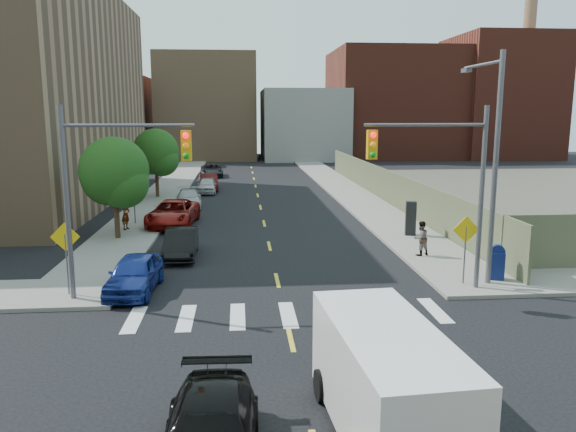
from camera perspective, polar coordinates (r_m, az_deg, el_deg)
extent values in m
plane|color=black|center=(15.56, 0.95, -15.18)|extent=(160.00, 160.00, 0.00)
cube|color=gray|center=(56.20, -11.36, 3.45)|extent=(3.50, 73.00, 0.15)
cube|color=gray|center=(56.60, 4.46, 3.67)|extent=(3.50, 73.00, 0.15)
cube|color=#5C5C41|center=(43.73, 9.76, 3.10)|extent=(0.12, 44.00, 2.50)
cube|color=#592319|center=(86.43, -18.96, 9.41)|extent=(14.00, 18.00, 12.00)
cube|color=#8C6B4C|center=(86.07, -8.12, 10.87)|extent=(14.00, 16.00, 15.00)
cube|color=gray|center=(84.50, 1.50, 9.28)|extent=(12.00, 16.00, 10.00)
cube|color=#592319|center=(89.10, 10.52, 11.10)|extent=(18.00, 18.00, 16.00)
cube|color=#592319|center=(92.79, 20.63, 11.20)|extent=(14.00, 16.00, 18.00)
cylinder|color=#8C6B4C|center=(94.81, 23.08, 14.04)|extent=(1.80, 1.80, 28.00)
cylinder|color=#59595E|center=(21.09, -21.53, 0.91)|extent=(0.18, 0.18, 7.00)
cylinder|color=#59595E|center=(20.31, -15.90, 8.85)|extent=(4.50, 0.12, 0.12)
cube|color=#E5A50C|center=(20.07, -10.29, 7.06)|extent=(0.35, 0.30, 1.05)
cylinder|color=#59595E|center=(22.10, 19.03, 1.48)|extent=(0.18, 0.18, 7.00)
cylinder|color=#59595E|center=(21.05, 13.81, 8.99)|extent=(4.50, 0.12, 0.12)
cube|color=#E5A50C|center=(20.54, 8.52, 7.19)|extent=(0.35, 0.30, 1.05)
cylinder|color=#59595E|center=(22.72, 20.29, 4.18)|extent=(0.20, 0.20, 9.00)
cylinder|color=#59595E|center=(24.24, 19.17, 14.32)|extent=(0.12, 3.50, 0.12)
cube|color=#59595E|center=(25.70, 17.68, 13.93)|extent=(0.25, 0.60, 0.18)
cylinder|color=#59595E|center=(22.11, -21.52, -4.77)|extent=(0.06, 0.06, 2.40)
cube|color=yellow|center=(21.86, -21.71, -1.99)|extent=(1.06, 0.04, 1.06)
cylinder|color=#59595E|center=(22.88, 17.49, -4.02)|extent=(0.06, 0.06, 2.40)
cube|color=yellow|center=(22.64, 17.64, -1.33)|extent=(1.06, 0.04, 1.06)
cylinder|color=#59595E|center=(34.98, -15.33, 0.98)|extent=(0.06, 0.06, 2.40)
cube|color=yellow|center=(34.82, -15.42, 2.77)|extent=(1.06, 0.04, 1.06)
cylinder|color=#332114|center=(31.13, -17.00, -0.01)|extent=(0.28, 0.28, 2.64)
sphere|color=#123F13|center=(30.80, -17.24, 4.38)|extent=(3.60, 3.60, 3.60)
sphere|color=#123F13|center=(30.47, -16.37, 3.23)|extent=(2.64, 2.64, 2.64)
sphere|color=#123F13|center=(31.32, -17.76, 3.67)|extent=(2.88, 2.88, 2.88)
cylinder|color=#332114|center=(45.74, -13.16, 3.39)|extent=(0.28, 0.28, 2.64)
sphere|color=#123F13|center=(45.52, -13.28, 6.39)|extent=(3.60, 3.60, 3.60)
sphere|color=#123F13|center=(45.20, -12.68, 5.62)|extent=(2.64, 2.64, 2.64)
sphere|color=#123F13|center=(46.01, -13.69, 5.89)|extent=(2.88, 2.88, 2.88)
imported|color=navy|center=(22.17, -15.34, -5.69)|extent=(1.92, 4.25, 1.42)
imported|color=black|center=(26.94, -10.82, -2.73)|extent=(1.48, 4.10, 1.34)
imported|color=maroon|center=(34.48, -11.60, 0.28)|extent=(3.05, 5.74, 1.54)
imported|color=#A1A4A8|center=(41.10, -10.08, 1.77)|extent=(2.13, 4.52, 1.27)
imported|color=#BDBDBD|center=(48.11, -8.19, 3.10)|extent=(1.73, 3.96, 1.33)
imported|color=#420F0D|center=(49.93, -8.07, 3.44)|extent=(1.91, 4.50, 1.44)
imported|color=black|center=(60.69, -7.76, 4.63)|extent=(2.64, 5.02, 1.35)
cube|color=white|center=(12.27, 9.94, -16.14)|extent=(2.40, 5.42, 2.24)
cube|color=black|center=(13.91, 7.24, -11.38)|extent=(1.96, 1.35, 0.91)
cylinder|color=black|center=(13.92, 3.49, -16.81)|extent=(0.34, 0.79, 0.77)
cylinder|color=black|center=(14.43, 11.31, -15.98)|extent=(0.34, 0.79, 0.77)
cube|color=navy|center=(24.02, 20.43, -4.75)|extent=(0.69, 0.60, 1.11)
cylinder|color=navy|center=(23.88, 20.52, -3.40)|extent=(0.62, 0.43, 0.57)
cube|color=black|center=(31.23, 12.36, -0.22)|extent=(0.62, 0.54, 1.85)
imported|color=gray|center=(33.28, -16.17, 0.18)|extent=(0.57, 0.73, 1.76)
imported|color=gray|center=(26.89, 13.34, -2.22)|extent=(0.94, 0.84, 1.62)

